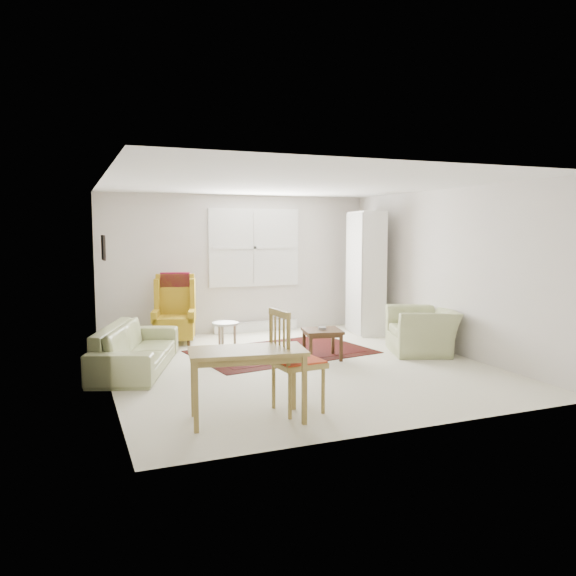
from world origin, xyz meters
name	(u,v)px	position (x,y,z in m)	size (l,w,h in m)	color
room	(292,274)	(0.02, 0.21, 1.26)	(5.04, 5.54, 2.51)	beige
rug	(282,351)	(0.11, 0.82, 0.01)	(2.63, 1.69, 0.03)	black
sofa	(136,339)	(-2.10, 0.56, 0.42)	(2.06, 0.81, 0.83)	#979F6A
armchair	(422,326)	(2.09, 0.00, 0.41)	(1.05, 0.92, 0.82)	#979F6A
wingback_chair	(174,309)	(-1.30, 2.13, 0.58)	(0.67, 0.71, 1.16)	#B4911B
coffee_table	(322,344)	(0.50, 0.21, 0.22)	(0.53, 0.53, 0.44)	#3E2513
stool	(226,339)	(-0.78, 0.84, 0.26)	(0.39, 0.39, 0.52)	white
cabinet	(366,273)	(2.10, 1.76, 1.10)	(0.46, 0.88, 2.20)	white
desk	(248,385)	(-1.32, -1.93, 0.36)	(1.13, 0.57, 0.72)	olive
desk_chair	(298,360)	(-0.74, -1.85, 0.54)	(0.47, 0.47, 1.08)	olive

